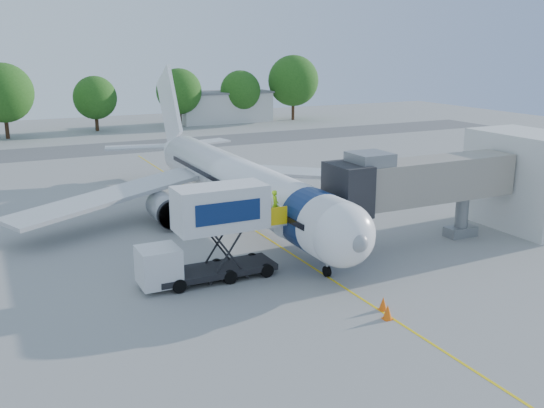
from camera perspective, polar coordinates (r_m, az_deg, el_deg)
name	(u,v)px	position (r m, az deg, el deg)	size (l,w,h in m)	color
ground	(259,233)	(43.72, -1.28, -2.72)	(160.00, 160.00, 0.00)	#999997
guidance_line	(259,233)	(43.72, -1.28, -2.72)	(0.15, 70.00, 0.01)	yellow
taxiway_strip	(125,147)	(82.81, -13.65, 5.21)	(120.00, 10.00, 0.01)	#59595B
aircraft	(236,182)	(46.61, -3.43, 2.11)	(34.17, 37.73, 11.35)	white
jet_bridge	(413,182)	(40.98, 13.10, 1.99)	(13.90, 3.20, 6.60)	gray
terminal_stub	(526,180)	(48.38, 22.78, 2.11)	(5.00, 8.00, 7.00)	silver
catering_hiloader	(210,234)	(34.44, -5.87, -2.84)	(8.57, 2.44, 5.50)	black
ground_tug	(479,320)	(30.26, 18.89, -10.30)	(3.77, 2.73, 1.36)	silver
safety_cone_a	(383,304)	(31.78, 10.42, -9.22)	(0.44, 0.44, 0.71)	#FF610D
safety_cone_b	(388,312)	(30.81, 10.83, -9.98)	(0.48, 0.48, 0.77)	#FF610D
outbuilding_right	(224,107)	(107.90, -4.58, 9.13)	(16.40, 7.40, 5.30)	silver
tree_c	(3,93)	(95.34, -23.99, 9.54)	(8.46, 8.46, 10.79)	#382314
tree_d	(95,98)	(99.40, -16.32, 9.57)	(6.70, 6.70, 8.55)	#382314
tree_e	(179,91)	(102.17, -8.75, 10.44)	(7.45, 7.45, 9.49)	#382314
tree_f	(240,91)	(107.01, -2.99, 10.59)	(7.01, 7.01, 8.94)	#382314
tree_g	(293,81)	(110.26, 2.01, 11.52)	(8.99, 8.99, 11.46)	#382314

